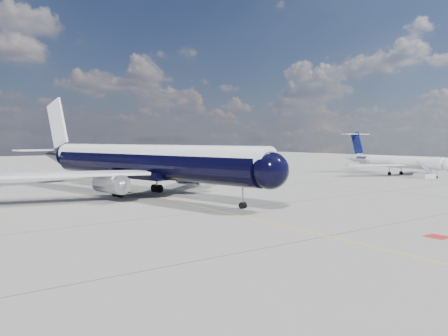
{
  "coord_description": "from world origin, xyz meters",
  "views": [
    {
      "loc": [
        -25.69,
        -27.43,
        7.43
      ],
      "look_at": [
        5.0,
        15.69,
        4.0
      ],
      "focal_mm": 35.0,
      "sensor_mm": 36.0,
      "label": 1
    }
  ],
  "objects": [
    {
      "name": "ground",
      "position": [
        0.0,
        30.0,
        0.0
      ],
      "size": [
        320.0,
        320.0,
        0.0
      ],
      "primitive_type": "plane",
      "color": "gray",
      "rests_on": "ground"
    },
    {
      "name": "taxiway_centerline",
      "position": [
        0.0,
        25.0,
        0.0
      ],
      "size": [
        0.16,
        160.0,
        0.01
      ],
      "primitive_type": "cube",
      "color": "yellow",
      "rests_on": "ground"
    },
    {
      "name": "red_marking",
      "position": [
        6.8,
        -10.0,
        0.0
      ],
      "size": [
        1.6,
        1.6,
        0.01
      ],
      "primitive_type": "cube",
      "color": "maroon",
      "rests_on": "ground"
    },
    {
      "name": "main_airliner",
      "position": [
        -0.97,
        27.29,
        4.5
      ],
      "size": [
        40.24,
        49.69,
        14.5
      ],
      "rotation": [
        0.0,
        0.0,
        0.22
      ],
      "color": "black",
      "rests_on": "ground"
    },
    {
      "name": "regional_jet",
      "position": [
        57.11,
        27.24,
        2.95
      ],
      "size": [
        23.89,
        27.58,
        9.34
      ],
      "rotation": [
        0.0,
        0.0,
        -0.11
      ],
      "color": "silver",
      "rests_on": "ground"
    },
    {
      "name": "boarding_stair",
      "position": [
        54.45,
        18.37,
        0.65
      ],
      "size": [
        3.46,
        3.85,
        3.5
      ],
      "rotation": [
        0.0,
        0.0,
        -0.34
      ],
      "color": "silver",
      "rests_on": "ground"
    }
  ]
}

